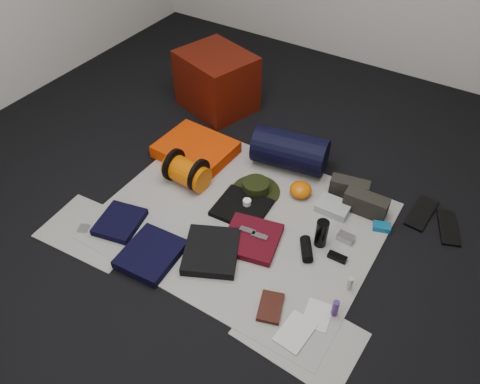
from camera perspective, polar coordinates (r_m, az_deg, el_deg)
The scene contains 37 objects.
floor at distance 2.86m, azimuth 0.14°, elevation -3.50°, with size 4.50×4.50×0.02m, color black.
newspaper_mat at distance 2.85m, azimuth 0.14°, elevation -3.32°, with size 1.60×1.30×0.01m, color beige.
newspaper_sheet_front_left at distance 2.92m, azimuth -17.57°, elevation -4.54°, with size 0.58×0.40×0.00m, color beige.
newspaper_sheet_front_right at distance 2.41m, azimuth 7.31°, elevation -16.78°, with size 0.58×0.40×0.00m, color beige.
red_cabinet at distance 3.70m, azimuth -2.86°, elevation 13.34°, with size 0.53×0.45×0.45m, color #551006.
sleeping_pad at distance 3.29m, azimuth -5.40°, elevation 5.19°, with size 0.50×0.41×0.09m, color #E23902.
stuff_sack at distance 3.04m, azimuth -6.55°, elevation 2.39°, with size 0.17×0.17×0.29m, color #D15903.
sack_strap_left at distance 3.08m, azimuth -8.07°, elevation 3.35°, with size 0.22×0.22×0.03m, color black.
sack_strap_right at distance 2.98m, azimuth -5.05°, elevation 2.06°, with size 0.22×0.22×0.03m, color black.
navy_duffel at distance 3.15m, azimuth 6.12°, elevation 5.03°, with size 0.25×0.25×0.49m, color black.
boonie_brim at distance 3.01m, azimuth 1.91°, elevation 0.08°, with size 0.32×0.32×0.01m, color black.
boonie_crown at distance 2.98m, azimuth 1.93°, elevation 0.66°, with size 0.17×0.17×0.07m, color black.
hiking_boot_left at distance 3.03m, azimuth 13.17°, elevation 0.49°, with size 0.24×0.09×0.12m, color black.
hiking_boot_right at distance 2.94m, azimuth 15.07°, elevation -1.42°, with size 0.26×0.10×0.13m, color black.
flip_flop_left at distance 3.08m, azimuth 21.27°, elevation -2.42°, with size 0.11×0.30×0.02m, color black.
flip_flop_right at distance 3.06m, azimuth 24.04°, elevation -3.97°, with size 0.10×0.28×0.02m, color black.
trousers_navy_a at distance 2.89m, azimuth -14.44°, elevation -3.55°, with size 0.24×0.27×0.04m, color black.
trousers_navy_b at distance 2.68m, azimuth -10.80°, elevation -7.42°, with size 0.29×0.33×0.05m, color black.
trousers_charcoal at distance 2.65m, azimuth -3.52°, elevation -7.21°, with size 0.30×0.34×0.05m, color black.
black_tshirt at distance 2.89m, azimuth 0.21°, elevation -1.93°, with size 0.31×0.29×0.03m, color black.
red_shirt at distance 2.71m, azimuth 1.44°, elevation -5.71°, with size 0.31×0.31×0.04m, color #490812.
orange_stuff_sack at distance 2.98m, azimuth 7.40°, elevation 0.29°, with size 0.14×0.14×0.09m, color #D15903.
first_aid_pouch at distance 2.94m, azimuth 11.31°, elevation -1.79°, with size 0.20×0.15×0.05m, color #97A098.
water_bottle at distance 2.69m, azimuth 9.91°, elevation -4.98°, with size 0.07×0.07×0.18m, color black.
speaker at distance 2.67m, azimuth 8.10°, elevation -6.91°, with size 0.06×0.06×0.16m, color black.
compact_camera at distance 2.79m, azimuth 12.74°, elevation -5.45°, with size 0.10×0.06×0.04m, color #A9A9AE.
cyan_case at distance 2.90m, azimuth 16.89°, elevation -4.07°, with size 0.10×0.07×0.03m, color #0D5682.
toiletry_purple at distance 2.44m, azimuth 11.53°, elevation -13.70°, with size 0.03×0.03×0.10m, color #402068.
toiletry_clear at distance 2.56m, azimuth 13.25°, elevation -10.81°, with size 0.03×0.03×0.09m, color #A5AAA6.
paperback_book at distance 2.45m, azimuth 3.74°, elevation -13.82°, with size 0.12×0.18×0.03m, color black.
map_booklet at distance 2.40m, azimuth 6.74°, elevation -16.59°, with size 0.14×0.20×0.01m, color silver.
map_printout at distance 2.46m, azimuth 9.43°, elevation -14.58°, with size 0.13×0.17×0.01m, color silver.
sunglasses at distance 2.69m, azimuth 11.77°, elevation -7.78°, with size 0.11×0.04×0.03m, color black.
key_cluster at distance 2.94m, azimuth -18.52°, elevation -4.22°, with size 0.06×0.06×0.01m, color #A9A9AE.
tape_roll at distance 2.88m, azimuth 0.86°, elevation -1.25°, with size 0.05×0.05×0.04m, color white.
energy_bar_a at distance 2.72m, azimuth 0.94°, elevation -4.72°, with size 0.10×0.04×0.01m, color #A9A9AE.
energy_bar_b at distance 2.69m, azimuth 2.40°, elevation -5.39°, with size 0.10×0.04×0.01m, color #A9A9AE.
Camera 1 is at (1.03, -1.66, 2.08)m, focal length 35.00 mm.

